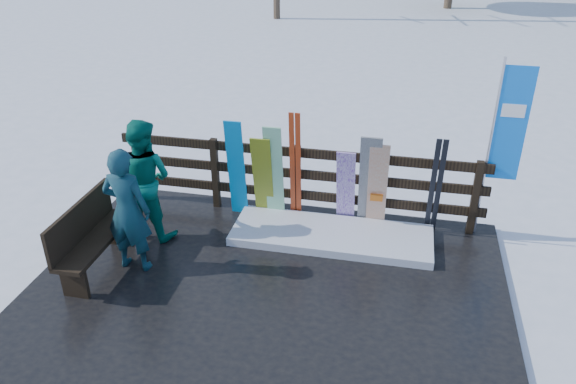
% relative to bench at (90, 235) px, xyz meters
% --- Properties ---
extents(ground, '(700.00, 700.00, 0.00)m').
position_rel_bench_xyz_m(ground, '(2.34, -0.23, -0.60)').
color(ground, white).
rests_on(ground, ground).
extents(deck, '(6.00, 5.00, 0.08)m').
position_rel_bench_xyz_m(deck, '(2.34, -0.23, -0.56)').
color(deck, black).
rests_on(deck, ground).
extents(fence, '(5.60, 0.10, 1.15)m').
position_rel_bench_xyz_m(fence, '(2.34, 1.97, 0.14)').
color(fence, black).
rests_on(fence, deck).
extents(snow_patch, '(2.87, 1.00, 0.12)m').
position_rel_bench_xyz_m(snow_patch, '(2.98, 1.37, -0.46)').
color(snow_patch, white).
rests_on(snow_patch, deck).
extents(bench, '(0.41, 1.50, 0.97)m').
position_rel_bench_xyz_m(bench, '(0.00, 0.00, 0.00)').
color(bench, black).
rests_on(bench, deck).
extents(snowboard_0, '(0.26, 0.23, 1.59)m').
position_rel_bench_xyz_m(snowboard_0, '(1.46, 1.75, 0.28)').
color(snowboard_0, '#0583CB').
rests_on(snowboard_0, deck).
extents(snowboard_1, '(0.27, 0.27, 1.55)m').
position_rel_bench_xyz_m(snowboard_1, '(2.04, 1.75, 0.26)').
color(snowboard_1, white).
rests_on(snowboard_1, deck).
extents(snowboard_2, '(0.29, 0.30, 1.37)m').
position_rel_bench_xyz_m(snowboard_2, '(1.86, 1.75, 0.17)').
color(snowboard_2, '#E9FF21').
rests_on(snowboard_2, deck).
extents(snowboard_3, '(0.27, 0.41, 1.30)m').
position_rel_bench_xyz_m(snowboard_3, '(3.11, 1.75, 0.13)').
color(snowboard_3, white).
rests_on(snowboard_3, deck).
extents(snowboard_4, '(0.30, 0.38, 1.54)m').
position_rel_bench_xyz_m(snowboard_4, '(3.44, 1.75, 0.26)').
color(snowboard_4, black).
rests_on(snowboard_4, deck).
extents(snowboard_5, '(0.28, 0.33, 1.43)m').
position_rel_bench_xyz_m(snowboard_5, '(3.56, 1.75, 0.20)').
color(snowboard_5, silver).
rests_on(snowboard_5, deck).
extents(ski_pair_a, '(0.17, 0.21, 1.75)m').
position_rel_bench_xyz_m(ski_pair_a, '(2.34, 1.82, 0.36)').
color(ski_pair_a, '#B83816').
rests_on(ski_pair_a, deck).
extents(ski_pair_b, '(0.17, 0.30, 1.55)m').
position_rel_bench_xyz_m(ski_pair_b, '(4.37, 1.82, 0.26)').
color(ski_pair_b, black).
rests_on(ski_pair_b, deck).
extents(rental_flag, '(0.45, 0.04, 2.60)m').
position_rel_bench_xyz_m(rental_flag, '(5.18, 2.02, 1.09)').
color(rental_flag, silver).
rests_on(rental_flag, deck).
extents(person_front, '(0.64, 0.43, 1.71)m').
position_rel_bench_xyz_m(person_front, '(0.49, 0.15, 0.34)').
color(person_front, '#175253').
rests_on(person_front, deck).
extents(person_back, '(0.93, 0.76, 1.77)m').
position_rel_bench_xyz_m(person_back, '(0.34, 0.97, 0.37)').
color(person_back, '#076B59').
rests_on(person_back, deck).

